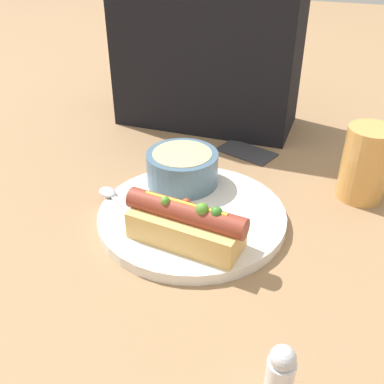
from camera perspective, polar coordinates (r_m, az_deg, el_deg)
ground_plane at (r=0.67m, az=0.00°, el=-3.65°), size 4.00×4.00×0.00m
dinner_plate at (r=0.67m, az=0.00°, el=-3.07°), size 0.28×0.28×0.02m
hot_dog at (r=0.59m, az=-0.77°, el=-4.12°), size 0.17×0.08×0.07m
soup_bowl at (r=0.72m, az=-1.24°, el=3.22°), size 0.11×0.11×0.05m
spoon at (r=0.69m, az=-9.21°, el=-1.23°), size 0.16×0.11×0.01m
drinking_glass at (r=0.75m, az=21.18°, el=3.38°), size 0.07×0.07×0.12m
napkin at (r=0.87m, az=6.95°, el=5.15°), size 0.12×0.09×0.01m
salt_shaker at (r=0.45m, az=11.16°, el=-21.68°), size 0.03×0.03×0.07m
seated_diner at (r=0.93m, az=2.15°, el=23.04°), size 0.36×0.16×0.57m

